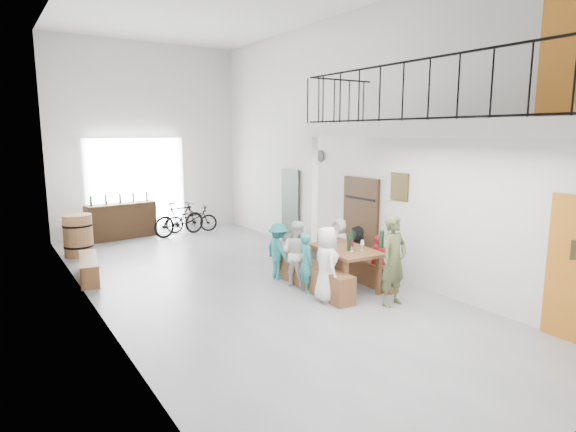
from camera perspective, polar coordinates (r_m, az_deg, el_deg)
floor at (r=9.60m, az=-5.14°, el=-8.07°), size 12.00×12.00×0.00m
room_walls at (r=9.17m, az=-5.49°, el=13.59°), size 12.00×12.00×12.00m
gateway_portal at (r=14.65m, az=-17.52°, el=3.30°), size 2.80×0.08×2.80m
right_wall_decor at (r=9.39m, az=15.00°, el=2.13°), size 0.07×8.28×5.07m
balcony at (r=7.95m, az=18.61°, el=9.46°), size 1.52×5.62×4.00m
tasting_table at (r=9.48m, az=5.64°, el=-3.88°), size 1.09×2.21×0.79m
bench_inner at (r=9.20m, az=2.96°, el=-7.19°), size 0.46×2.23×0.51m
bench_wall at (r=9.87m, az=8.39°, el=-6.22°), size 0.34×2.04×0.47m
tableware at (r=9.39m, az=6.09°, el=-2.65°), size 0.42×1.31×0.35m
side_bench at (r=10.66m, az=-22.52°, el=-5.76°), size 0.58×1.60×0.44m
oak_barrel at (r=12.66m, az=-23.61°, el=-2.13°), size 0.69×0.69×1.01m
serving_counter at (r=14.36m, az=-19.14°, el=-0.55°), size 1.95×0.78×1.00m
counter_bottles at (r=14.28m, az=-19.30°, el=1.99°), size 1.64×0.28×0.28m
guest_left_a at (r=8.52m, az=4.58°, el=-5.70°), size 0.61×0.75×1.34m
guest_left_b at (r=9.00m, az=2.19°, el=-5.52°), size 0.35×0.46×1.13m
guest_left_c at (r=9.37m, az=1.03°, el=-4.39°), size 0.68×0.76×1.29m
guest_left_d at (r=9.83m, az=-1.15°, el=-4.15°), size 0.43×0.74×1.14m
guest_right_a at (r=9.42m, az=10.55°, el=-5.28°), size 0.43×0.65×1.03m
guest_right_b at (r=9.97m, az=8.07°, el=-4.24°), size 0.59×1.05×1.08m
guest_right_c at (r=10.37m, az=6.07°, el=-3.44°), size 0.39×0.58×1.15m
host_standing at (r=8.46m, az=12.42°, el=-5.18°), size 0.62×0.45×1.57m
potted_plant at (r=11.28m, az=4.58°, el=-4.28°), size 0.39×0.35×0.40m
bicycle_near at (r=14.69m, az=-11.36°, el=-0.36°), size 1.60×0.87×0.80m
bicycle_far at (r=14.23m, az=-12.74°, el=-0.33°), size 1.72×0.83×1.00m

